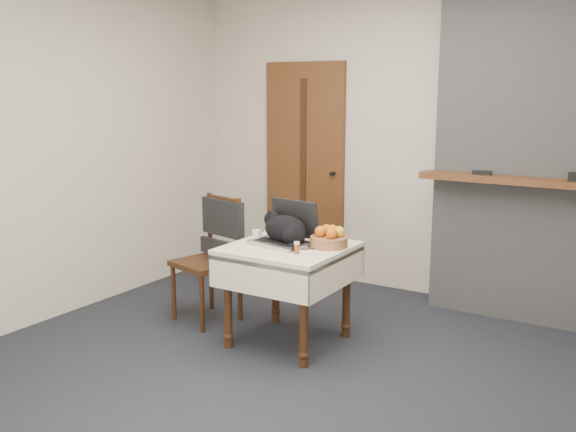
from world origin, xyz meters
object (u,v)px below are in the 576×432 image
object	(u,v)px
door	(305,171)
chair	(216,241)
cat	(286,230)
fruit_basket	(329,238)
pill_bottle	(297,247)
side_table	(288,262)
cream_jar	(257,235)
laptop	(287,233)

from	to	relation	value
door	chair	size ratio (longest dim) A/B	2.10
cat	chair	distance (m)	0.73
chair	fruit_basket	bearing A→B (deg)	12.79
door	pill_bottle	world-z (taller)	door
side_table	chair	distance (m)	0.76
door	pill_bottle	size ratio (longest dim) A/B	25.44
door	chair	xyz separation A→B (m)	(0.03, -1.40, -0.39)
cream_jar	pill_bottle	size ratio (longest dim) A/B	0.94
pill_bottle	cream_jar	bearing A→B (deg)	158.04
laptop	cat	xyz separation A→B (m)	(0.01, -0.02, 0.02)
laptop	door	bearing A→B (deg)	124.02
door	chair	distance (m)	1.46
side_table	pill_bottle	world-z (taller)	pill_bottle
laptop	cat	bearing A→B (deg)	-61.26
pill_bottle	fruit_basket	size ratio (longest dim) A/B	0.31
cat	fruit_basket	distance (m)	0.31
cat	cream_jar	distance (m)	0.24
side_table	cat	size ratio (longest dim) A/B	1.84
laptop	cream_jar	distance (m)	0.23
door	side_table	size ratio (longest dim) A/B	2.56
fruit_basket	chair	xyz separation A→B (m)	(-0.99, 0.02, -0.15)
laptop	chair	distance (m)	0.71
fruit_basket	laptop	bearing A→B (deg)	-169.12
cat	chair	world-z (taller)	chair
cat	chair	bearing A→B (deg)	-167.51
side_table	cat	world-z (taller)	cat
door	pill_bottle	distance (m)	1.95
cream_jar	fruit_basket	distance (m)	0.54
laptop	pill_bottle	size ratio (longest dim) A/B	5.62
pill_bottle	fruit_basket	xyz separation A→B (m)	(0.09, 0.27, 0.02)
side_table	fruit_basket	world-z (taller)	fruit_basket
side_table	laptop	bearing A→B (deg)	130.07
door	chair	world-z (taller)	door
laptop	chair	world-z (taller)	laptop
side_table	chair	size ratio (longest dim) A/B	0.82
laptop	fruit_basket	bearing A→B (deg)	18.87
fruit_basket	cream_jar	bearing A→B (deg)	-169.60
fruit_basket	chair	size ratio (longest dim) A/B	0.27
cat	chair	xyz separation A→B (m)	(-0.70, 0.10, -0.19)
door	cat	world-z (taller)	door
laptop	cat	size ratio (longest dim) A/B	1.04
fruit_basket	pill_bottle	bearing A→B (deg)	-108.73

